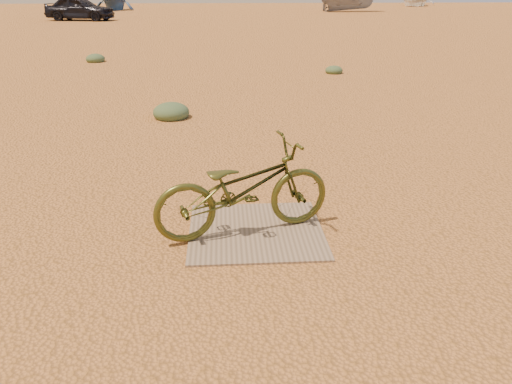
{
  "coord_description": "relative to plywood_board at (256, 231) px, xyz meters",
  "views": [
    {
      "loc": [
        -0.33,
        -4.48,
        2.38
      ],
      "look_at": [
        -0.02,
        0.08,
        0.44
      ],
      "focal_mm": 35.0,
      "sensor_mm": 36.0,
      "label": 1
    }
  ],
  "objects": [
    {
      "name": "kale_a",
      "position": [
        -1.29,
        4.77,
        -0.01
      ],
      "size": [
        0.68,
        0.68,
        0.38
      ],
      "primitive_type": "ellipsoid",
      "color": "#4F6643",
      "rests_on": "ground"
    },
    {
      "name": "kale_b",
      "position": [
        2.84,
        9.51,
        -0.01
      ],
      "size": [
        0.49,
        0.49,
        0.27
      ],
      "primitive_type": "ellipsoid",
      "color": "#4F6643",
      "rests_on": "ground"
    },
    {
      "name": "bicycle",
      "position": [
        -0.13,
        -0.02,
        0.49
      ],
      "size": [
        1.91,
        1.1,
        0.95
      ],
      "primitive_type": "imported",
      "rotation": [
        0.0,
        0.0,
        1.85
      ],
      "color": "#444A1B",
      "rests_on": "plywood_board"
    },
    {
      "name": "kale_c",
      "position": [
        -4.36,
        12.16,
        -0.01
      ],
      "size": [
        0.6,
        0.6,
        0.33
      ],
      "primitive_type": "ellipsoid",
      "color": "#4F6643",
      "rests_on": "ground"
    },
    {
      "name": "car",
      "position": [
        -9.6,
        31.16,
        0.74
      ],
      "size": [
        4.7,
        2.69,
        1.5
      ],
      "primitive_type": "imported",
      "rotation": [
        0.0,
        0.0,
        1.35
      ],
      "color": "black",
      "rests_on": "ground"
    },
    {
      "name": "plywood_board",
      "position": [
        0.0,
        0.0,
        0.0
      ],
      "size": [
        1.37,
        1.31,
        0.02
      ],
      "primitive_type": "cube",
      "color": "#88755D",
      "rests_on": "ground"
    },
    {
      "name": "ground",
      "position": [
        0.02,
        -0.08,
        -0.01
      ],
      "size": [
        120.0,
        120.0,
        0.0
      ],
      "primitive_type": "plane",
      "color": "#BD793F",
      "rests_on": "ground"
    },
    {
      "name": "boat_far_right",
      "position": [
        20.27,
        50.7,
        0.52
      ],
      "size": [
        5.72,
        6.22,
        1.05
      ],
      "primitive_type": "imported",
      "rotation": [
        0.0,
        0.0,
        -0.54
      ],
      "color": "white",
      "rests_on": "ground"
    }
  ]
}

